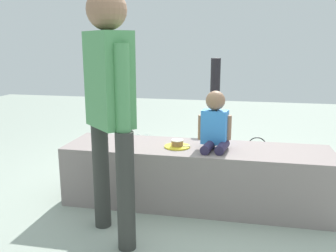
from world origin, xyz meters
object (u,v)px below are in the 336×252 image
object	(u,v)px
child_seated	(215,124)
water_bottle_near_gift	(198,169)
gift_bag	(143,148)
cake_plate	(177,145)
water_bottle_far_side	(276,164)
adult_standing	(110,96)
party_cup_red	(109,169)
handbag_black_leather	(257,154)
cake_box_white	(157,173)

from	to	relation	value
child_seated	water_bottle_near_gift	xyz separation A→B (m)	(-0.21, 0.62, -0.63)
gift_bag	water_bottle_near_gift	bearing A→B (deg)	-36.86
child_seated	cake_plate	world-z (taller)	child_seated
gift_bag	water_bottle_far_side	bearing A→B (deg)	-6.84
adult_standing	water_bottle_near_gift	xyz separation A→B (m)	(0.45, 1.29, -0.94)
child_seated	party_cup_red	size ratio (longest dim) A/B	4.17
child_seated	handbag_black_leather	xyz separation A→B (m)	(0.41, 1.27, -0.62)
cake_plate	water_bottle_far_side	xyz separation A→B (m)	(0.92, 1.02, -0.44)
child_seated	cake_box_white	bearing A→B (deg)	142.05
handbag_black_leather	party_cup_red	bearing A→B (deg)	-154.91
child_seated	water_bottle_near_gift	world-z (taller)	child_seated
gift_bag	party_cup_red	distance (m)	0.68
water_bottle_near_gift	child_seated	bearing A→B (deg)	-71.32
adult_standing	gift_bag	world-z (taller)	adult_standing
adult_standing	gift_bag	xyz separation A→B (m)	(-0.29, 1.84, -0.91)
gift_bag	adult_standing	bearing A→B (deg)	-81.08
cake_plate	handbag_black_leather	distance (m)	1.55
cake_plate	party_cup_red	world-z (taller)	cake_plate
gift_bag	cake_box_white	size ratio (longest dim) A/B	0.94
water_bottle_near_gift	cake_box_white	distance (m)	0.43
water_bottle_far_side	party_cup_red	xyz separation A→B (m)	(-1.77, -0.45, -0.03)
handbag_black_leather	gift_bag	bearing A→B (deg)	-175.99
gift_bag	water_bottle_near_gift	world-z (taller)	gift_bag
cake_box_white	handbag_black_leather	distance (m)	1.30
adult_standing	party_cup_red	xyz separation A→B (m)	(-0.50, 1.20, -0.98)
cake_box_white	handbag_black_leather	xyz separation A→B (m)	(1.03, 0.79, 0.04)
adult_standing	child_seated	bearing A→B (deg)	45.42
child_seated	water_bottle_far_side	distance (m)	1.32
child_seated	gift_bag	xyz separation A→B (m)	(-0.95, 1.17, -0.60)
water_bottle_near_gift	gift_bag	bearing A→B (deg)	143.14
water_bottle_near_gift	party_cup_red	bearing A→B (deg)	-174.94
cake_box_white	party_cup_red	bearing A→B (deg)	174.39
adult_standing	water_bottle_far_side	size ratio (longest dim) A/B	8.60
water_bottle_near_gift	party_cup_red	xyz separation A→B (m)	(-0.95, -0.08, -0.04)
cake_plate	gift_bag	bearing A→B (deg)	117.94
cake_plate	cake_box_white	size ratio (longest dim) A/B	0.70
cake_plate	cake_box_white	world-z (taller)	cake_plate
cake_plate	water_bottle_far_side	bearing A→B (deg)	47.71
child_seated	handbag_black_leather	bearing A→B (deg)	72.02
adult_standing	water_bottle_near_gift	bearing A→B (deg)	70.66
child_seated	gift_bag	bearing A→B (deg)	129.00
cake_box_white	handbag_black_leather	size ratio (longest dim) A/B	1.03
gift_bag	water_bottle_far_side	xyz separation A→B (m)	(1.56, -0.19, -0.04)
water_bottle_far_side	cake_box_white	distance (m)	1.33
water_bottle_near_gift	party_cup_red	size ratio (longest dim) A/B	1.81
adult_standing	cake_plate	bearing A→B (deg)	61.43
party_cup_red	child_seated	bearing A→B (deg)	-24.71
party_cup_red	cake_box_white	distance (m)	0.55
adult_standing	handbag_black_leather	xyz separation A→B (m)	(1.07, 1.94, -0.93)
adult_standing	water_bottle_far_side	world-z (taller)	adult_standing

